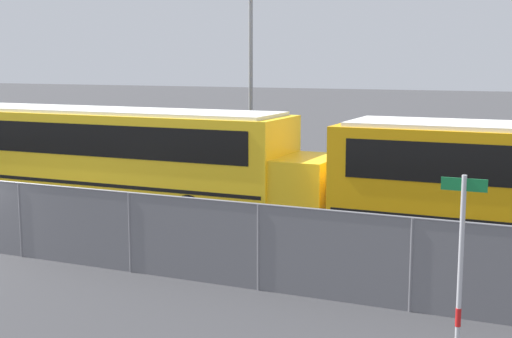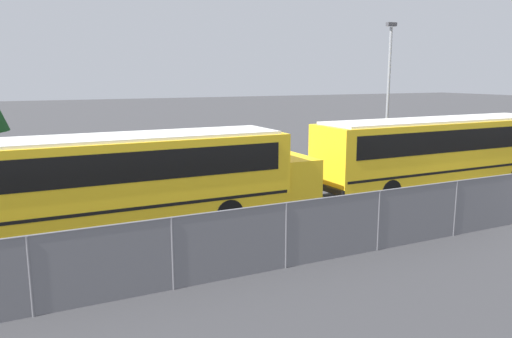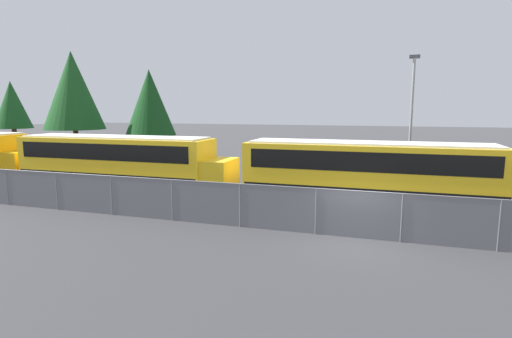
{
  "view_description": "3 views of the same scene",
  "coord_description": "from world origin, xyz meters",
  "px_view_note": "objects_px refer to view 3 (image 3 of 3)",
  "views": [
    {
      "loc": [
        13.17,
        -12.62,
        4.57
      ],
      "look_at": [
        5.71,
        4.13,
        1.78
      ],
      "focal_mm": 50.0,
      "sensor_mm": 36.0,
      "label": 1
    },
    {
      "loc": [
        -16.84,
        -10.78,
        4.98
      ],
      "look_at": [
        -8.96,
        5.17,
        1.64
      ],
      "focal_mm": 35.0,
      "sensor_mm": 36.0,
      "label": 2
    },
    {
      "loc": [
        0.77,
        -14.59,
        4.72
      ],
      "look_at": [
        -5.2,
        4.1,
        1.74
      ],
      "focal_mm": 28.0,
      "sensor_mm": 36.0,
      "label": 3
    }
  ],
  "objects_px": {
    "light_pole": "(411,115)",
    "tree_0": "(12,105)",
    "tree_1": "(73,91)",
    "school_bus_2": "(373,168)",
    "tree_2": "(150,103)",
    "school_bus_1": "(119,158)"
  },
  "relations": [
    {
      "from": "light_pole",
      "to": "tree_0",
      "type": "height_order",
      "value": "light_pole"
    },
    {
      "from": "tree_1",
      "to": "school_bus_2",
      "type": "bearing_deg",
      "value": -19.98
    },
    {
      "from": "school_bus_2",
      "to": "tree_1",
      "type": "height_order",
      "value": "tree_1"
    },
    {
      "from": "school_bus_2",
      "to": "tree_1",
      "type": "distance_m",
      "value": 27.99
    },
    {
      "from": "tree_0",
      "to": "tree_2",
      "type": "bearing_deg",
      "value": 0.81
    },
    {
      "from": "tree_1",
      "to": "tree_2",
      "type": "distance_m",
      "value": 6.89
    },
    {
      "from": "tree_1",
      "to": "tree_2",
      "type": "height_order",
      "value": "tree_1"
    },
    {
      "from": "school_bus_2",
      "to": "tree_1",
      "type": "xyz_separation_m",
      "value": [
        -25.97,
        9.44,
        4.43
      ]
    },
    {
      "from": "school_bus_1",
      "to": "tree_0",
      "type": "distance_m",
      "value": 23.87
    },
    {
      "from": "school_bus_1",
      "to": "tree_0",
      "type": "bearing_deg",
      "value": 151.5
    },
    {
      "from": "tree_0",
      "to": "tree_1",
      "type": "relative_size",
      "value": 0.77
    },
    {
      "from": "school_bus_1",
      "to": "school_bus_2",
      "type": "bearing_deg",
      "value": 0.45
    },
    {
      "from": "tree_0",
      "to": "tree_2",
      "type": "height_order",
      "value": "tree_2"
    },
    {
      "from": "light_pole",
      "to": "tree_1",
      "type": "xyz_separation_m",
      "value": [
        -27.91,
        3.41,
        1.98
      ]
    },
    {
      "from": "tree_2",
      "to": "tree_0",
      "type": "bearing_deg",
      "value": -179.19
    },
    {
      "from": "school_bus_1",
      "to": "light_pole",
      "type": "height_order",
      "value": "light_pole"
    },
    {
      "from": "school_bus_2",
      "to": "light_pole",
      "type": "height_order",
      "value": "light_pole"
    },
    {
      "from": "tree_0",
      "to": "school_bus_1",
      "type": "bearing_deg",
      "value": -28.5
    },
    {
      "from": "light_pole",
      "to": "tree_2",
      "type": "distance_m",
      "value": 22.07
    },
    {
      "from": "tree_2",
      "to": "school_bus_1",
      "type": "bearing_deg",
      "value": -66.11
    },
    {
      "from": "school_bus_1",
      "to": "tree_0",
      "type": "height_order",
      "value": "tree_0"
    },
    {
      "from": "tree_2",
      "to": "tree_1",
      "type": "bearing_deg",
      "value": -163.34
    }
  ]
}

